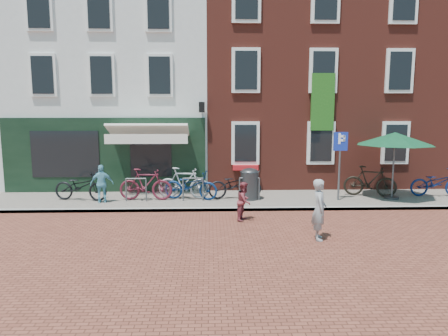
{
  "coord_description": "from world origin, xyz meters",
  "views": [
    {
      "loc": [
        -0.87,
        -12.67,
        3.23
      ],
      "look_at": [
        -0.4,
        1.19,
        1.27
      ],
      "focal_mm": 31.97,
      "sensor_mm": 36.0,
      "label": 1
    }
  ],
  "objects_px": {
    "parasol": "(395,136)",
    "bicycle_2": "(191,185)",
    "bicycle_4": "(235,185)",
    "bicycle_5": "(370,181)",
    "bicycle_1": "(146,184)",
    "bicycle_3": "(184,183)",
    "parking_sign": "(340,154)",
    "bicycle_6": "(437,183)",
    "woman": "(319,209)",
    "litter_bin": "(250,182)",
    "cafe_person": "(102,184)",
    "boy": "(244,201)",
    "bicycle_0": "(81,186)"
  },
  "relations": [
    {
      "from": "parking_sign",
      "to": "bicycle_6",
      "type": "height_order",
      "value": "parking_sign"
    },
    {
      "from": "parasol",
      "to": "bicycle_2",
      "type": "xyz_separation_m",
      "value": [
        -7.29,
        0.12,
        -1.75
      ]
    },
    {
      "from": "cafe_person",
      "to": "bicycle_1",
      "type": "relative_size",
      "value": 0.7
    },
    {
      "from": "litter_bin",
      "to": "bicycle_1",
      "type": "xyz_separation_m",
      "value": [
        -3.71,
        -0.02,
        -0.05
      ]
    },
    {
      "from": "cafe_person",
      "to": "bicycle_1",
      "type": "xyz_separation_m",
      "value": [
        1.45,
        0.35,
        -0.1
      ]
    },
    {
      "from": "woman",
      "to": "bicycle_3",
      "type": "height_order",
      "value": "woman"
    },
    {
      "from": "bicycle_1",
      "to": "bicycle_5",
      "type": "xyz_separation_m",
      "value": [
        8.24,
        0.38,
        0.0
      ]
    },
    {
      "from": "boy",
      "to": "bicycle_1",
      "type": "xyz_separation_m",
      "value": [
        -3.31,
        2.41,
        0.08
      ]
    },
    {
      "from": "bicycle_1",
      "to": "parasol",
      "type": "bearing_deg",
      "value": -87.0
    },
    {
      "from": "parking_sign",
      "to": "bicycle_6",
      "type": "relative_size",
      "value": 1.25
    },
    {
      "from": "bicycle_4",
      "to": "bicycle_5",
      "type": "bearing_deg",
      "value": -94.48
    },
    {
      "from": "parking_sign",
      "to": "bicycle_2",
      "type": "height_order",
      "value": "parking_sign"
    },
    {
      "from": "bicycle_0",
      "to": "bicycle_6",
      "type": "distance_m",
      "value": 13.04
    },
    {
      "from": "bicycle_1",
      "to": "bicycle_3",
      "type": "relative_size",
      "value": 1.0
    },
    {
      "from": "bicycle_3",
      "to": "parasol",
      "type": "bearing_deg",
      "value": -83.27
    },
    {
      "from": "parking_sign",
      "to": "boy",
      "type": "height_order",
      "value": "parking_sign"
    },
    {
      "from": "bicycle_0",
      "to": "bicycle_3",
      "type": "xyz_separation_m",
      "value": [
        3.64,
        0.19,
        0.06
      ]
    },
    {
      "from": "cafe_person",
      "to": "bicycle_2",
      "type": "bearing_deg",
      "value": 178.3
    },
    {
      "from": "parasol",
      "to": "bicycle_5",
      "type": "xyz_separation_m",
      "value": [
        -0.65,
        0.43,
        -1.7
      ]
    },
    {
      "from": "parasol",
      "to": "bicycle_5",
      "type": "bearing_deg",
      "value": 146.17
    },
    {
      "from": "litter_bin",
      "to": "bicycle_5",
      "type": "bearing_deg",
      "value": 4.6
    },
    {
      "from": "cafe_person",
      "to": "bicycle_4",
      "type": "height_order",
      "value": "cafe_person"
    },
    {
      "from": "boy",
      "to": "parasol",
      "type": "bearing_deg",
      "value": -43.96
    },
    {
      "from": "parasol",
      "to": "bicycle_5",
      "type": "relative_size",
      "value": 1.44
    },
    {
      "from": "bicycle_5",
      "to": "bicycle_3",
      "type": "bearing_deg",
      "value": 110.18
    },
    {
      "from": "litter_bin",
      "to": "bicycle_5",
      "type": "xyz_separation_m",
      "value": [
        4.53,
        0.36,
        -0.05
      ]
    },
    {
      "from": "bicycle_0",
      "to": "bicycle_5",
      "type": "height_order",
      "value": "bicycle_5"
    },
    {
      "from": "bicycle_2",
      "to": "bicycle_3",
      "type": "xyz_separation_m",
      "value": [
        -0.26,
        0.16,
        0.06
      ]
    },
    {
      "from": "bicycle_4",
      "to": "bicycle_0",
      "type": "bearing_deg",
      "value": 84.52
    },
    {
      "from": "bicycle_1",
      "to": "bicycle_3",
      "type": "distance_m",
      "value": 1.35
    },
    {
      "from": "parasol",
      "to": "bicycle_4",
      "type": "relative_size",
      "value": 1.4
    },
    {
      "from": "bicycle_1",
      "to": "parking_sign",
      "type": "bearing_deg",
      "value": -88.67
    },
    {
      "from": "litter_bin",
      "to": "bicycle_0",
      "type": "height_order",
      "value": "litter_bin"
    },
    {
      "from": "litter_bin",
      "to": "bicycle_2",
      "type": "xyz_separation_m",
      "value": [
        -2.11,
        0.05,
        -0.11
      ]
    },
    {
      "from": "woman",
      "to": "bicycle_2",
      "type": "bearing_deg",
      "value": 46.62
    },
    {
      "from": "parking_sign",
      "to": "bicycle_1",
      "type": "bearing_deg",
      "value": 178.01
    },
    {
      "from": "parasol",
      "to": "cafe_person",
      "type": "relative_size",
      "value": 2.05
    },
    {
      "from": "woman",
      "to": "bicycle_3",
      "type": "relative_size",
      "value": 0.83
    },
    {
      "from": "bicycle_0",
      "to": "bicycle_6",
      "type": "xyz_separation_m",
      "value": [
        13.04,
        0.28,
        0.0
      ]
    },
    {
      "from": "bicycle_4",
      "to": "bicycle_6",
      "type": "bearing_deg",
      "value": -95.82
    },
    {
      "from": "boy",
      "to": "bicycle_5",
      "type": "relative_size",
      "value": 0.62
    },
    {
      "from": "bicycle_1",
      "to": "bicycle_6",
      "type": "relative_size",
      "value": 0.97
    },
    {
      "from": "bicycle_4",
      "to": "bicycle_5",
      "type": "xyz_separation_m",
      "value": [
        5.04,
        0.21,
        0.06
      ]
    },
    {
      "from": "bicycle_3",
      "to": "bicycle_5",
      "type": "distance_m",
      "value": 6.9
    },
    {
      "from": "bicycle_6",
      "to": "bicycle_1",
      "type": "bearing_deg",
      "value": 95.14
    },
    {
      "from": "parking_sign",
      "to": "bicycle_3",
      "type": "xyz_separation_m",
      "value": [
        -5.53,
        0.47,
        -1.09
      ]
    },
    {
      "from": "bicycle_0",
      "to": "bicycle_5",
      "type": "xyz_separation_m",
      "value": [
        10.54,
        0.35,
        0.06
      ]
    },
    {
      "from": "litter_bin",
      "to": "bicycle_3",
      "type": "distance_m",
      "value": 2.38
    },
    {
      "from": "bicycle_0",
      "to": "bicycle_4",
      "type": "bearing_deg",
      "value": -78.02
    },
    {
      "from": "woman",
      "to": "bicycle_4",
      "type": "xyz_separation_m",
      "value": [
        -1.86,
        4.46,
        -0.17
      ]
    }
  ]
}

